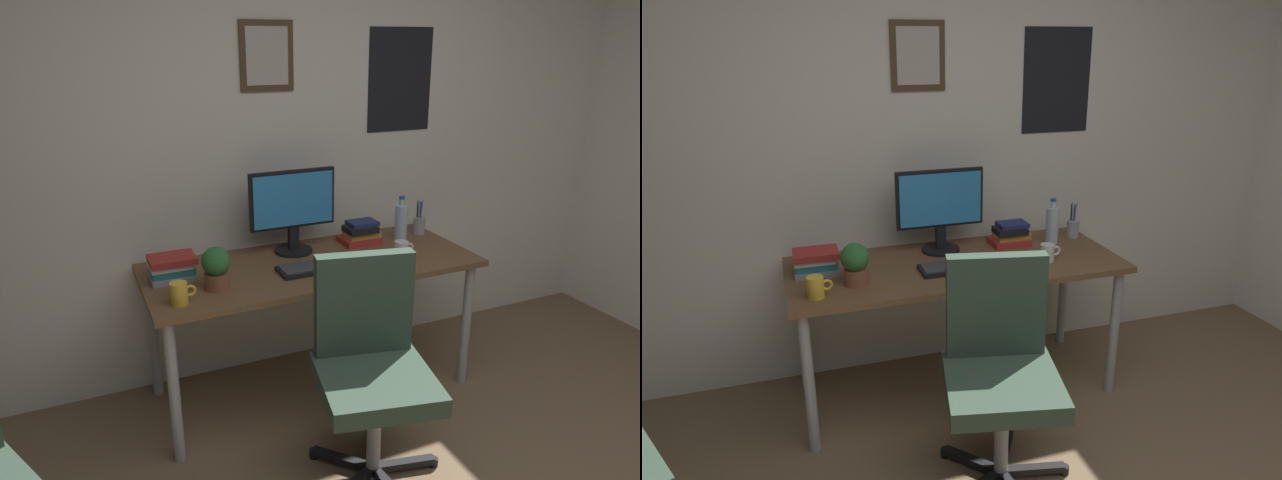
{
  "view_description": "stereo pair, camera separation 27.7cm",
  "coord_description": "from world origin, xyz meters",
  "views": [
    {
      "loc": [
        -1.16,
        -0.76,
        1.78
      ],
      "look_at": [
        -0.09,
        1.63,
        0.88
      ],
      "focal_mm": 32.56,
      "sensor_mm": 36.0,
      "label": 1
    },
    {
      "loc": [
        -0.9,
        -0.86,
        1.78
      ],
      "look_at": [
        -0.09,
        1.63,
        0.88
      ],
      "focal_mm": 32.56,
      "sensor_mm": 36.0,
      "label": 2
    }
  ],
  "objects": [
    {
      "name": "monitor",
      "position": [
        -0.12,
        1.91,
        0.97
      ],
      "size": [
        0.46,
        0.2,
        0.43
      ],
      "color": "black",
      "rests_on": "desk"
    },
    {
      "name": "book_stack_right",
      "position": [
        0.28,
        1.9,
        0.78
      ],
      "size": [
        0.21,
        0.16,
        0.12
      ],
      "color": "#B22D28",
      "rests_on": "desk"
    },
    {
      "name": "desk",
      "position": [
        -0.09,
        1.73,
        0.65
      ],
      "size": [
        1.66,
        0.69,
        0.73
      ],
      "color": "brown",
      "rests_on": "ground_plane"
    },
    {
      "name": "potted_plant",
      "position": [
        -0.6,
        1.6,
        0.83
      ],
      "size": [
        0.13,
        0.13,
        0.2
      ],
      "color": "brown",
      "rests_on": "desk"
    },
    {
      "name": "office_chair",
      "position": [
        -0.1,
        1.08,
        0.53
      ],
      "size": [
        0.58,
        0.58,
        0.95
      ],
      "color": "#334738",
      "rests_on": "ground_plane"
    },
    {
      "name": "keyboard",
      "position": [
        -0.08,
        1.63,
        0.74
      ],
      "size": [
        0.43,
        0.15,
        0.03
      ],
      "color": "black",
      "rests_on": "desk"
    },
    {
      "name": "coffee_mug_near",
      "position": [
        -0.79,
        1.51,
        0.78
      ],
      "size": [
        0.11,
        0.07,
        0.1
      ],
      "color": "yellow",
      "rests_on": "desk"
    },
    {
      "name": "pen_cup",
      "position": [
        0.66,
        1.9,
        0.78
      ],
      "size": [
        0.07,
        0.07,
        0.2
      ],
      "color": "#9EA0A5",
      "rests_on": "desk"
    },
    {
      "name": "wall_back",
      "position": [
        0.0,
        2.15,
        1.3
      ],
      "size": [
        4.4,
        0.1,
        2.6
      ],
      "color": "silver",
      "rests_on": "ground_plane"
    },
    {
      "name": "coffee_mug_far",
      "position": [
        0.36,
        1.6,
        0.77
      ],
      "size": [
        0.11,
        0.07,
        0.09
      ],
      "color": "white",
      "rests_on": "desk"
    },
    {
      "name": "computer_mouse",
      "position": [
        0.22,
        1.66,
        0.74
      ],
      "size": [
        0.06,
        0.11,
        0.04
      ],
      "color": "black",
      "rests_on": "desk"
    },
    {
      "name": "water_bottle",
      "position": [
        0.5,
        1.84,
        0.83
      ],
      "size": [
        0.07,
        0.07,
        0.25
      ],
      "color": "silver",
      "rests_on": "desk"
    },
    {
      "name": "book_stack_left",
      "position": [
        -0.77,
        1.79,
        0.78
      ],
      "size": [
        0.21,
        0.16,
        0.12
      ],
      "color": "gray",
      "rests_on": "desk"
    }
  ]
}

